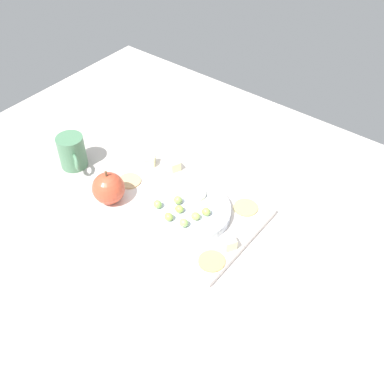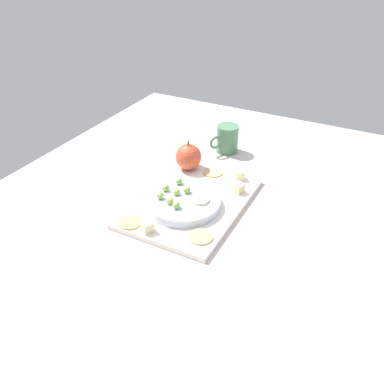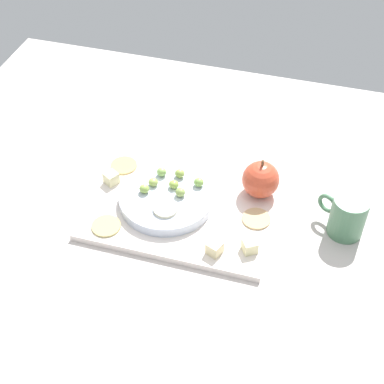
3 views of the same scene
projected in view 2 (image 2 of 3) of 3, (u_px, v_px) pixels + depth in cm
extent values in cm
cube|color=beige|center=(196.00, 206.00, 101.90)|extent=(121.47, 100.65, 4.02)
cube|color=silver|center=(191.00, 202.00, 98.60)|extent=(34.59, 24.34, 1.33)
cylinder|color=silver|center=(183.00, 202.00, 95.49)|extent=(17.78, 17.78, 2.05)
sphere|color=#C8482E|center=(188.00, 157.00, 109.01)|extent=(7.08, 7.08, 7.08)
cylinder|color=brown|center=(188.00, 143.00, 106.74)|extent=(0.50, 0.50, 1.20)
cube|color=beige|center=(240.00, 175.00, 105.51)|extent=(3.27, 3.27, 2.37)
cube|color=beige|center=(239.00, 188.00, 100.43)|extent=(3.10, 3.10, 2.37)
cube|color=beige|center=(148.00, 227.00, 87.40)|extent=(3.25, 3.25, 2.37)
cylinder|color=tan|center=(213.00, 172.00, 108.75)|extent=(5.29, 5.29, 0.40)
cylinder|color=tan|center=(201.00, 237.00, 86.09)|extent=(5.29, 5.29, 0.40)
cylinder|color=tan|center=(130.00, 222.00, 90.34)|extent=(5.29, 5.29, 0.40)
ellipsoid|color=#9DB458|center=(170.00, 201.00, 92.86)|extent=(1.90, 1.71, 1.56)
ellipsoid|color=#8EAB55|center=(187.00, 190.00, 96.54)|extent=(1.90, 1.71, 1.76)
ellipsoid|color=#8AB954|center=(179.00, 181.00, 99.83)|extent=(1.90, 1.71, 1.75)
ellipsoid|color=#9ABA4D|center=(176.00, 192.00, 95.93)|extent=(1.90, 1.71, 1.59)
ellipsoid|color=#94C060|center=(160.00, 195.00, 94.46)|extent=(1.90, 1.71, 1.80)
ellipsoid|color=#94B750|center=(178.00, 206.00, 91.04)|extent=(1.90, 1.71, 1.73)
ellipsoid|color=#91AB4C|center=(166.00, 188.00, 97.28)|extent=(1.90, 1.71, 1.73)
cylinder|color=beige|center=(200.00, 200.00, 94.06)|extent=(4.41, 4.41, 0.60)
cylinder|color=#497957|center=(227.00, 139.00, 120.16)|extent=(6.43, 6.43, 8.16)
torus|color=#497957|center=(215.00, 142.00, 118.10)|extent=(3.89, 2.62, 4.00)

